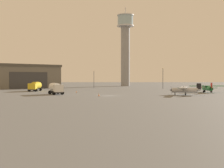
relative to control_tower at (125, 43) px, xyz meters
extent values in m
plane|color=#60605E|center=(-9.23, -79.42, -22.75)|extent=(400.00, 400.00, 0.00)
cylinder|color=gray|center=(0.00, 0.00, -7.07)|extent=(4.66, 4.66, 31.36)
cylinder|color=silver|center=(0.00, 0.00, 8.91)|extent=(8.82, 8.82, 0.60)
cylinder|color=#99B7C6|center=(0.00, 0.00, 11.70)|extent=(8.12, 8.12, 4.98)
cylinder|color=silver|center=(0.00, 0.00, 14.44)|extent=(8.82, 8.82, 0.50)
cylinder|color=#38383D|center=(0.00, 0.00, 16.69)|extent=(0.16, 0.16, 4.00)
cube|color=#6B665B|center=(-46.99, -26.52, -18.28)|extent=(34.90, 32.96, 8.94)
cube|color=#4A4740|center=(-46.99, -26.52, -13.32)|extent=(35.73, 33.80, 1.00)
cube|color=#38383A|center=(-41.09, -34.77, -19.40)|extent=(12.84, 9.23, 6.70)
cylinder|color=#B7BABF|center=(10.11, -77.53, -21.51)|extent=(6.42, 3.24, 1.26)
cone|color=#38383D|center=(6.87, -76.43, -21.51)|extent=(1.15, 1.13, 0.88)
cube|color=#38383D|center=(6.87, -76.43, -21.51)|extent=(0.09, 0.12, 1.93)
cube|color=#B7BABF|center=(9.82, -77.43, -20.78)|extent=(4.72, 10.12, 0.20)
cylinder|color=black|center=(10.34, -75.89, -21.20)|extent=(0.40, 0.97, 1.38)
cylinder|color=black|center=(9.29, -78.98, -21.20)|extent=(0.40, 0.97, 1.38)
cube|color=#99B7C6|center=(8.95, -77.14, -21.16)|extent=(1.38, 1.32, 0.71)
cone|color=#B7BABF|center=(13.34, -78.63, -21.41)|extent=(1.65, 1.35, 0.95)
cube|color=black|center=(13.34, -78.63, -20.60)|extent=(1.10, 0.48, 1.73)
cube|color=#B7BABF|center=(13.34, -78.63, -21.26)|extent=(1.85, 3.18, 0.10)
cylinder|color=black|center=(7.80, -76.75, -22.45)|extent=(0.36, 0.63, 0.61)
cylinder|color=black|center=(10.66, -76.54, -22.45)|extent=(0.36, 0.63, 0.61)
cylinder|color=black|center=(9.94, -78.66, -22.45)|extent=(0.36, 0.63, 0.61)
cylinder|color=#287A42|center=(20.30, -65.20, -21.52)|extent=(1.30, 6.30, 1.25)
cone|color=#38383D|center=(20.33, -61.81, -21.52)|extent=(0.88, 0.91, 0.88)
cube|color=#38383D|center=(20.33, -61.81, -21.52)|extent=(0.10, 0.06, 1.92)
cube|color=#287A42|center=(20.30, -64.90, -20.80)|extent=(10.09, 1.60, 0.20)
cylinder|color=red|center=(21.91, -64.91, -21.21)|extent=(0.99, 0.09, 1.37)
cylinder|color=red|center=(18.69, -64.88, -21.21)|extent=(0.99, 0.09, 1.37)
cube|color=#99B7C6|center=(20.31, -63.99, -21.18)|extent=(1.01, 1.12, 0.71)
cone|color=#287A42|center=(20.27, -68.59, -21.42)|extent=(0.95, 1.42, 0.94)
cube|color=red|center=(20.27, -68.59, -20.62)|extent=(0.13, 1.11, 1.71)
cube|color=#287A42|center=(20.27, -68.59, -21.27)|extent=(3.03, 0.93, 0.10)
cylinder|color=black|center=(20.32, -62.78, -22.45)|extent=(0.61, 0.17, 0.60)
cylinder|color=black|center=(21.41, -65.41, -22.45)|extent=(0.61, 0.17, 0.60)
cylinder|color=black|center=(19.19, -65.39, -22.45)|extent=(0.61, 0.17, 0.60)
cube|color=#38383D|center=(-33.33, -55.94, -22.13)|extent=(2.45, 7.26, 0.24)
cube|color=gold|center=(-33.51, -58.51, -21.08)|extent=(2.58, 2.17, 1.86)
cube|color=#99B7C6|center=(-33.58, -59.45, -20.71)|extent=(2.09, 0.22, 0.93)
cylinder|color=gold|center=(-33.25, -54.80, -20.86)|extent=(2.63, 4.99, 2.30)
cylinder|color=black|center=(-32.40, -58.51, -22.25)|extent=(1.02, 0.34, 1.00)
cylinder|color=black|center=(-34.61, -58.36, -22.25)|extent=(1.02, 0.34, 1.00)
cylinder|color=black|center=(-32.08, -53.88, -22.25)|extent=(1.02, 0.34, 1.00)
cylinder|color=black|center=(-34.29, -53.73, -22.25)|extent=(1.02, 0.34, 1.00)
cube|color=#38383D|center=(-23.31, -73.85, -22.13)|extent=(4.35, 5.95, 0.24)
cube|color=white|center=(-22.38, -75.67, -21.06)|extent=(2.92, 2.54, 1.91)
cube|color=#99B7C6|center=(-22.05, -76.32, -20.68)|extent=(1.91, 1.03, 0.95)
cylinder|color=white|center=(-23.74, -73.01, -20.86)|extent=(3.77, 4.42, 2.30)
cylinder|color=black|center=(-21.42, -75.11, -22.25)|extent=(1.02, 0.70, 1.00)
cylinder|color=black|center=(-23.40, -76.12, -22.25)|extent=(1.02, 0.70, 1.00)
cylinder|color=black|center=(-23.10, -71.83, -22.25)|extent=(1.02, 0.70, 1.00)
cylinder|color=black|center=(-25.08, -72.84, -22.25)|extent=(1.02, 0.70, 1.00)
cylinder|color=#38383D|center=(-15.42, -25.28, -19.21)|extent=(0.18, 0.18, 7.08)
sphere|color=#F9E5B2|center=(-15.42, -25.28, -15.45)|extent=(0.44, 0.44, 0.44)
cylinder|color=#38383D|center=(12.33, -38.22, -18.79)|extent=(0.18, 0.18, 7.92)
sphere|color=#F9E5B2|center=(12.33, -38.22, -14.62)|extent=(0.44, 0.44, 0.44)
cube|color=black|center=(-18.82, -64.69, -22.73)|extent=(0.36, 0.36, 0.04)
cone|color=orange|center=(-18.82, -64.69, -22.45)|extent=(0.30, 0.30, 0.53)
cylinder|color=white|center=(-18.82, -64.69, -22.42)|extent=(0.21, 0.21, 0.08)
cube|color=black|center=(-11.66, -81.39, -22.73)|extent=(0.36, 0.36, 0.04)
cone|color=orange|center=(-11.66, -81.39, -22.36)|extent=(0.30, 0.30, 0.70)
cylinder|color=white|center=(-11.66, -81.39, -22.33)|extent=(0.21, 0.21, 0.08)
camera|label=1|loc=(-9.76, -149.05, -18.25)|focal=45.35mm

